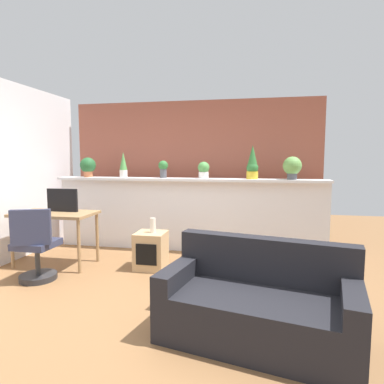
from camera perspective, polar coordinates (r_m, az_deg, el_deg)
The scene contains 16 objects.
ground_plane at distance 3.62m, azimuth -7.87°, elevation -18.61°, with size 12.00×12.00×0.00m, color brown.
divider_wall at distance 5.30m, azimuth -0.91°, elevation -4.16°, with size 4.36×0.16×1.14m, color silver.
plant_shelf at distance 5.19m, azimuth -1.01°, elevation 2.20°, with size 4.36×0.33×0.04m, color silver.
brick_wall_behind at distance 5.82m, azimuth 0.31°, elevation 3.47°, with size 4.36×0.10×2.50m, color #9E5442.
potted_plant_0 at distance 5.81m, azimuth -17.76°, elevation 4.34°, with size 0.26×0.26×0.33m.
potted_plant_1 at distance 5.48m, azimuth -11.94°, elevation 4.68°, with size 0.13×0.13×0.42m.
potted_plant_2 at distance 5.30m, azimuth -5.07°, elevation 4.22°, with size 0.16×0.16×0.28m.
potted_plant_3 at distance 5.17m, azimuth 2.05°, elevation 3.93°, with size 0.18×0.18×0.26m.
potted_plant_4 at distance 5.09m, azimuth 10.55°, elevation 4.86°, with size 0.18×0.18×0.52m.
potted_plant_5 at distance 5.10m, azimuth 17.16°, elevation 4.26°, with size 0.28×0.28×0.34m.
desk at distance 4.94m, azimuth -22.88°, elevation -4.26°, with size 1.10×0.60×0.75m.
tv_monitor at distance 4.93m, azimuth -21.76°, elevation -1.33°, with size 0.45×0.04×0.32m, color black.
office_chair at distance 4.43m, azimuth -25.72°, elevation -9.19°, with size 0.51×0.51×0.91m.
side_cube_shelf at distance 4.53m, azimuth -7.22°, elevation -10.13°, with size 0.40×0.41×0.50m.
vase_on_shelf at distance 4.45m, azimuth -6.86°, elevation -5.80°, with size 0.08×0.08×0.20m, color silver.
couch at distance 2.91m, azimuth 11.51°, elevation -18.92°, with size 1.69×1.07×0.80m.
Camera 1 is at (1.09, -3.11, 1.50)m, focal length 30.44 mm.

